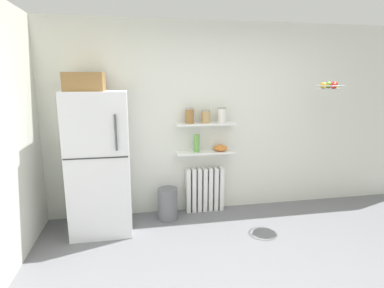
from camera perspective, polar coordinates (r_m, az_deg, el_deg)
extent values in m
plane|color=slate|center=(3.35, 9.57, -21.70)|extent=(7.04, 7.04, 0.00)
cube|color=silver|center=(4.31, 3.11, 4.64)|extent=(7.04, 0.10, 2.60)
cube|color=silver|center=(3.91, -16.66, -3.26)|extent=(0.71, 0.70, 1.71)
cube|color=#262628|center=(3.53, -17.37, -2.52)|extent=(0.69, 0.01, 0.01)
cylinder|color=#4C4C51|center=(3.44, -13.94, 2.07)|extent=(0.02, 0.02, 0.40)
cube|color=olive|center=(3.79, -19.16, 10.85)|extent=(0.42, 0.49, 0.21)
cube|color=white|center=(4.36, -0.73, -8.64)|extent=(0.06, 0.12, 0.62)
cube|color=white|center=(4.38, 0.31, -8.58)|extent=(0.06, 0.12, 0.62)
cube|color=white|center=(4.39, 1.34, -8.51)|extent=(0.06, 0.12, 0.62)
cube|color=white|center=(4.41, 2.37, -8.44)|extent=(0.06, 0.12, 0.62)
cube|color=white|center=(4.43, 3.38, -8.36)|extent=(0.06, 0.12, 0.62)
cube|color=white|center=(4.45, 4.39, -8.29)|extent=(0.06, 0.12, 0.62)
cube|color=white|center=(4.47, 5.39, -8.21)|extent=(0.06, 0.12, 0.62)
cube|color=white|center=(4.22, 2.52, -1.56)|extent=(0.80, 0.22, 0.02)
cube|color=white|center=(4.15, 2.57, 3.75)|extent=(0.80, 0.22, 0.02)
cylinder|color=olive|center=(4.09, -0.45, 5.13)|extent=(0.11, 0.11, 0.19)
cylinder|color=gray|center=(4.08, -0.45, 6.57)|extent=(0.10, 0.10, 0.02)
cylinder|color=tan|center=(4.13, 2.59, 5.02)|extent=(0.11, 0.11, 0.16)
cylinder|color=gray|center=(4.12, 2.60, 6.26)|extent=(0.11, 0.11, 0.02)
cylinder|color=silver|center=(4.19, 5.55, 5.24)|extent=(0.11, 0.11, 0.19)
cylinder|color=gray|center=(4.18, 5.58, 6.64)|extent=(0.10, 0.10, 0.02)
cylinder|color=#66A84C|center=(4.17, 0.87, 0.13)|extent=(0.08, 0.08, 0.24)
ellipsoid|color=orange|center=(4.26, 5.31, -0.71)|extent=(0.19, 0.19, 0.09)
cylinder|color=slate|center=(4.20, -4.51, -10.98)|extent=(0.26, 0.26, 0.43)
torus|color=#B2B2B7|center=(4.30, 24.20, 9.82)|extent=(0.34, 0.34, 0.01)
cylinder|color=#A8A8AD|center=(4.31, 24.16, 9.29)|extent=(0.28, 0.28, 0.01)
sphere|color=red|center=(4.34, 24.85, 9.88)|extent=(0.09, 0.09, 0.09)
sphere|color=#7FAD38|center=(4.34, 23.91, 9.96)|extent=(0.09, 0.09, 0.09)
sphere|color=gold|center=(4.26, 23.16, 9.96)|extent=(0.08, 0.08, 0.08)
sphere|color=red|center=(4.25, 24.75, 9.77)|extent=(0.07, 0.07, 0.07)
ellipsoid|color=yellow|center=(4.30, 24.90, 9.69)|extent=(0.08, 0.18, 0.07)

